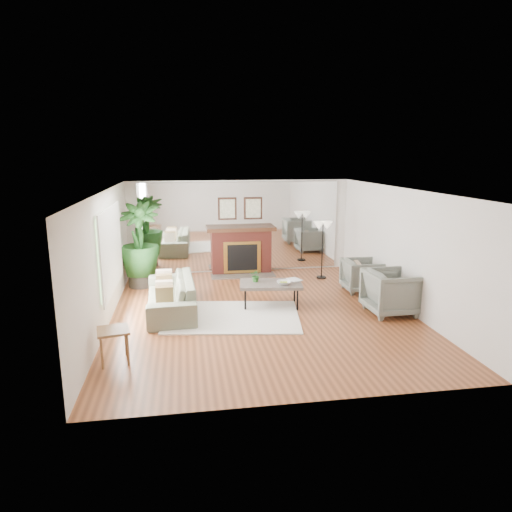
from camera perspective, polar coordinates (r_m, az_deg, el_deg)
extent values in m
plane|color=brown|center=(9.42, 0.71, -7.12)|extent=(7.00, 7.00, 0.00)
cube|color=silver|center=(9.07, -18.23, -0.31)|extent=(0.02, 7.00, 2.50)
cube|color=silver|center=(10.01, 17.85, 0.89)|extent=(0.02, 7.00, 2.50)
cube|color=silver|center=(12.47, -2.00, 3.70)|extent=(6.00, 0.02, 2.50)
cube|color=silver|center=(12.45, -1.98, 3.69)|extent=(5.40, 0.04, 2.40)
cube|color=#B2E09E|center=(9.43, -17.72, 0.82)|extent=(0.04, 2.40, 1.50)
cube|color=maroon|center=(12.38, -1.85, 0.58)|extent=(1.60, 0.40, 1.20)
cube|color=gold|center=(12.20, -1.72, -0.17)|extent=(1.00, 0.04, 0.85)
cube|color=black|center=(12.18, -1.71, -0.19)|extent=(0.80, 0.04, 0.70)
cube|color=brown|center=(12.18, -1.63, -2.45)|extent=(1.70, 0.55, 0.03)
cube|color=#432115|center=(12.25, -1.86, 3.40)|extent=(1.85, 0.46, 0.10)
cube|color=black|center=(12.30, -3.61, 5.92)|extent=(0.50, 0.04, 0.60)
cube|color=black|center=(12.39, -0.36, 5.99)|extent=(0.50, 0.04, 0.60)
cube|color=white|center=(9.19, -2.90, -7.56)|extent=(2.86, 2.24, 0.03)
cube|color=brown|center=(9.67, 1.85, -3.55)|extent=(1.39, 0.92, 0.06)
cylinder|color=black|center=(9.48, -1.35, -5.54)|extent=(0.04, 0.04, 0.45)
cylinder|color=black|center=(9.54, 5.20, -5.46)|extent=(0.04, 0.04, 0.45)
cylinder|color=black|center=(9.99, -1.37, -4.58)|extent=(0.04, 0.04, 0.45)
cylinder|color=black|center=(10.05, 4.83, -4.51)|extent=(0.04, 0.04, 0.45)
imported|color=slate|center=(9.60, -10.62, -4.75)|extent=(1.03, 2.43, 0.70)
imported|color=gray|center=(11.06, 13.09, -2.36)|extent=(0.85, 0.83, 0.76)
imported|color=gray|center=(9.66, 16.60, -4.34)|extent=(1.02, 0.99, 0.90)
cube|color=brown|center=(7.45, -17.44, -8.88)|extent=(0.56, 0.56, 0.04)
cylinder|color=brown|center=(7.37, -18.73, -11.45)|extent=(0.04, 0.04, 0.51)
cylinder|color=brown|center=(7.38, -15.72, -11.21)|extent=(0.04, 0.04, 0.51)
cylinder|color=brown|center=(7.72, -18.82, -10.34)|extent=(0.04, 0.04, 0.51)
cylinder|color=brown|center=(7.73, -15.96, -10.10)|extent=(0.04, 0.04, 0.51)
cylinder|color=#2A251F|center=(11.55, -14.18, -2.66)|extent=(0.60, 0.60, 0.43)
imported|color=#285820|center=(11.34, -14.44, 2.06)|extent=(1.11, 1.11, 1.76)
cylinder|color=black|center=(12.11, 8.17, -2.65)|extent=(0.25, 0.25, 0.04)
cylinder|color=black|center=(11.94, 8.27, 0.60)|extent=(0.03, 0.03, 1.44)
cone|color=beige|center=(11.79, 7.87, 3.80)|extent=(0.27, 0.27, 0.20)
cone|color=beige|center=(11.85, 8.88, 3.82)|extent=(0.27, 0.27, 0.20)
imported|color=#285820|center=(9.72, 0.00, -2.44)|extent=(0.29, 0.27, 0.27)
imported|color=brown|center=(9.55, 3.48, -3.36)|extent=(0.33, 0.33, 0.07)
imported|color=brown|center=(9.82, 4.25, -3.06)|extent=(0.32, 0.38, 0.02)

